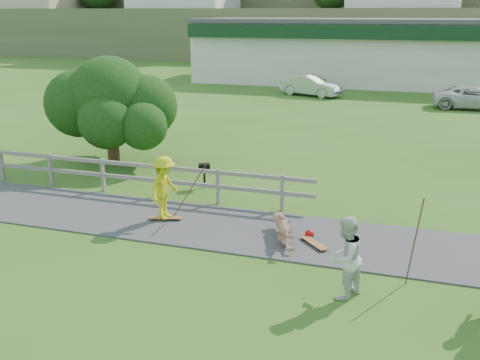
# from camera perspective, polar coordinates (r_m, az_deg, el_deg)

# --- Properties ---
(ground) EXTENTS (260.00, 260.00, 0.00)m
(ground) POSITION_cam_1_polar(r_m,az_deg,el_deg) (13.61, -7.06, -7.06)
(ground) COLOR #2D5418
(ground) RESTS_ON ground
(path) EXTENTS (34.00, 3.00, 0.04)m
(path) POSITION_cam_1_polar(r_m,az_deg,el_deg) (14.87, -4.67, -4.72)
(path) COLOR #3D3D40
(path) RESTS_ON ground
(fence) EXTENTS (15.05, 0.10, 1.10)m
(fence) POSITION_cam_1_polar(r_m,az_deg,el_deg) (18.24, -16.12, 1.21)
(fence) COLOR #68625B
(fence) RESTS_ON ground
(strip_mall) EXTENTS (32.50, 10.75, 5.10)m
(strip_mall) POSITION_cam_1_polar(r_m,az_deg,el_deg) (46.26, 16.40, 13.05)
(strip_mall) COLOR beige
(strip_mall) RESTS_ON ground
(skater_rider) EXTENTS (0.81, 1.23, 1.78)m
(skater_rider) POSITION_cam_1_polar(r_m,az_deg,el_deg) (14.93, -8.06, -1.18)
(skater_rider) COLOR #C2C212
(skater_rider) RESTS_ON ground
(skater_fallen) EXTENTS (1.85, 1.07, 0.66)m
(skater_fallen) POSITION_cam_1_polar(r_m,az_deg,el_deg) (13.74, 4.72, -5.22)
(skater_fallen) COLOR #A9725D
(skater_fallen) RESTS_ON ground
(spectator_a) EXTENTS (0.98, 1.06, 1.76)m
(spectator_a) POSITION_cam_1_polar(r_m,az_deg,el_deg) (11.12, 11.12, -8.13)
(spectator_a) COLOR silver
(spectator_a) RESTS_ON ground
(car_silver) EXTENTS (4.58, 2.88, 1.42)m
(car_silver) POSITION_cam_1_polar(r_m,az_deg,el_deg) (38.10, 7.60, 9.95)
(car_silver) COLOR #AFB2B7
(car_silver) RESTS_ON ground
(car_white) EXTENTS (4.99, 2.44, 1.37)m
(car_white) POSITION_cam_1_polar(r_m,az_deg,el_deg) (35.52, 23.77, 8.04)
(car_white) COLOR silver
(car_white) RESTS_ON ground
(tree) EXTENTS (4.90, 4.90, 3.15)m
(tree) POSITION_cam_1_polar(r_m,az_deg,el_deg) (21.18, -13.56, 5.99)
(tree) COLOR black
(tree) RESTS_ON ground
(bbq) EXTENTS (0.46, 0.41, 0.81)m
(bbq) POSITION_cam_1_polar(r_m,az_deg,el_deg) (17.85, -3.82, 0.46)
(bbq) COLOR black
(bbq) RESTS_ON ground
(longboard_rider) EXTENTS (0.94, 0.49, 0.10)m
(longboard_rider) POSITION_cam_1_polar(r_m,az_deg,el_deg) (15.22, -7.93, -4.17)
(longboard_rider) COLOR brown
(longboard_rider) RESTS_ON ground
(longboard_fallen) EXTENTS (0.83, 0.85, 0.11)m
(longboard_fallen) POSITION_cam_1_polar(r_m,az_deg,el_deg) (13.63, 7.90, -6.82)
(longboard_fallen) COLOR brown
(longboard_fallen) RESTS_ON ground
(helmet) EXTENTS (0.24, 0.24, 0.24)m
(helmet) POSITION_cam_1_polar(r_m,az_deg,el_deg) (14.04, 7.42, -5.76)
(helmet) COLOR #A80F09
(helmet) RESTS_ON ground
(pole_rider) EXTENTS (0.03, 0.03, 2.01)m
(pole_rider) POSITION_cam_1_polar(r_m,az_deg,el_deg) (15.00, -5.36, -0.51)
(pole_rider) COLOR #533321
(pole_rider) RESTS_ON ground
(pole_spec_left) EXTENTS (0.03, 0.03, 2.00)m
(pole_spec_left) POSITION_cam_1_polar(r_m,az_deg,el_deg) (11.91, 18.12, -6.29)
(pole_spec_left) COLOR #533321
(pole_spec_left) RESTS_ON ground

